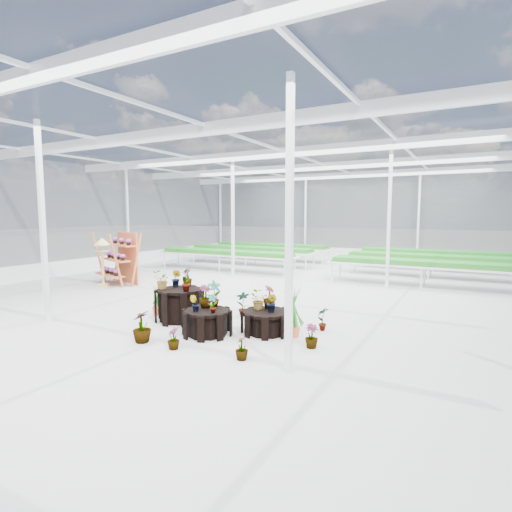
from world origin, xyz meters
The scene contains 10 objects.
ground_plane centered at (0.00, 0.00, 0.00)m, with size 24.00×24.00×0.00m, color gray.
greenhouse_shell centered at (0.00, 0.00, 2.25)m, with size 18.00×24.00×4.50m, color white, non-canonical shape.
steel_frame centered at (0.00, 0.00, 2.25)m, with size 18.00×24.00×4.50m, color silver, non-canonical shape.
nursery_benches centered at (0.00, 7.20, 0.42)m, with size 16.00×7.00×0.84m, color silver, non-canonical shape.
plinth_tall centered at (-0.42, -2.47, 0.37)m, with size 1.09×1.09×0.75m, color black.
plinth_mid centered at (0.78, -3.07, 0.26)m, with size 0.98×0.98×0.52m, color black.
plinth_low centered at (1.78, -2.37, 0.23)m, with size 1.03×1.03×0.46m, color black.
shelf_rack centered at (-5.51, 0.34, 0.91)m, with size 1.71×0.91×1.81m, color #B5572D, non-canonical shape.
bird_table centered at (-5.64, -0.18, 0.83)m, with size 0.40×0.40×1.66m, color #D9B75C, non-canonical shape.
nursery_plants centered at (0.65, -2.47, 0.55)m, with size 4.56×3.00×1.34m.
Camera 1 is at (5.45, -9.53, 2.45)m, focal length 28.00 mm.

